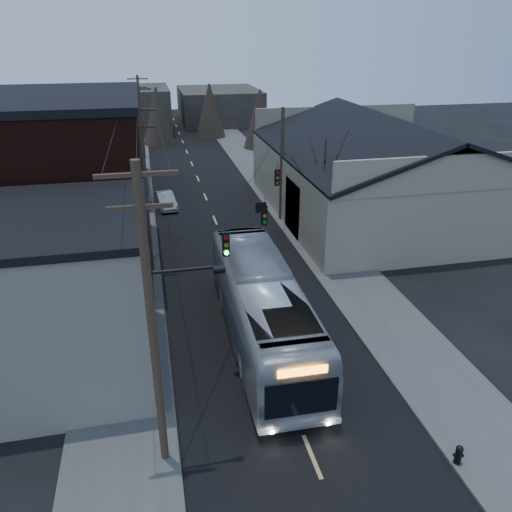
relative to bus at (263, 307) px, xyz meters
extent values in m
plane|color=black|center=(0.09, -9.32, -1.82)|extent=(160.00, 160.00, 0.00)
cube|color=black|center=(0.09, 20.68, -1.81)|extent=(9.00, 110.00, 0.02)
cube|color=#474744|center=(-6.41, 20.68, -1.76)|extent=(4.00, 110.00, 0.12)
cube|color=#474744|center=(6.59, 20.68, -1.76)|extent=(4.00, 110.00, 0.12)
cube|color=slate|center=(-8.91, -0.32, 1.68)|extent=(8.00, 8.00, 7.00)
cube|color=black|center=(-9.91, 10.68, 3.18)|extent=(10.00, 12.00, 10.00)
cube|color=#2E2925|center=(-9.41, 26.68, 1.68)|extent=(9.00, 14.00, 7.00)
cube|color=gray|center=(13.09, 15.68, 0.68)|extent=(16.00, 20.00, 5.00)
cube|color=black|center=(9.09, 15.68, 4.48)|extent=(8.16, 20.60, 2.86)
cube|color=black|center=(17.09, 15.68, 4.48)|extent=(8.16, 20.60, 2.86)
cube|color=#2E2925|center=(-5.91, 55.68, 1.18)|extent=(10.00, 12.00, 6.00)
cube|color=#2E2925|center=(7.09, 60.68, 0.68)|extent=(12.00, 14.00, 5.00)
cone|color=black|center=(6.59, 10.68, 1.78)|extent=(0.40, 0.40, 7.20)
cylinder|color=#382B1E|center=(-4.91, -6.32, 3.43)|extent=(0.28, 0.28, 10.50)
cube|color=#382B1E|center=(-4.91, -6.32, 8.28)|extent=(2.20, 0.12, 0.12)
cylinder|color=#382B1E|center=(-4.91, 8.68, 3.18)|extent=(0.28, 0.28, 10.00)
cube|color=#382B1E|center=(-4.91, 8.68, 7.78)|extent=(2.20, 0.12, 0.12)
cylinder|color=#382B1E|center=(-4.91, 23.68, 2.93)|extent=(0.28, 0.28, 9.50)
cube|color=#382B1E|center=(-4.91, 23.68, 7.28)|extent=(2.20, 0.12, 0.12)
cylinder|color=#382B1E|center=(-4.91, 38.68, 2.68)|extent=(0.28, 0.28, 9.00)
cube|color=#382B1E|center=(-4.91, 38.68, 6.78)|extent=(2.20, 0.12, 0.12)
cylinder|color=#382B1E|center=(5.09, 15.68, 2.43)|extent=(0.28, 0.28, 8.50)
cube|color=black|center=(-1.91, -1.82, 4.13)|extent=(0.28, 0.20, 1.00)
cube|color=black|center=(0.69, 2.68, 3.53)|extent=(0.28, 0.20, 1.00)
cube|color=black|center=(2.89, 8.68, 3.63)|extent=(0.28, 0.20, 1.00)
imported|color=#9DA3A8|center=(0.00, 0.00, 0.00)|extent=(3.26, 13.11, 3.64)
imported|color=#989B9F|center=(-3.45, 20.55, -1.19)|extent=(1.84, 3.96, 1.26)
cylinder|color=black|center=(4.79, -8.73, -1.41)|extent=(0.23, 0.23, 0.59)
sphere|color=black|center=(4.79, -8.73, -1.08)|extent=(0.25, 0.25, 0.25)
cylinder|color=black|center=(4.79, -8.73, -1.36)|extent=(0.36, 0.21, 0.12)
camera|label=1|loc=(-4.58, -19.48, 11.79)|focal=35.00mm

